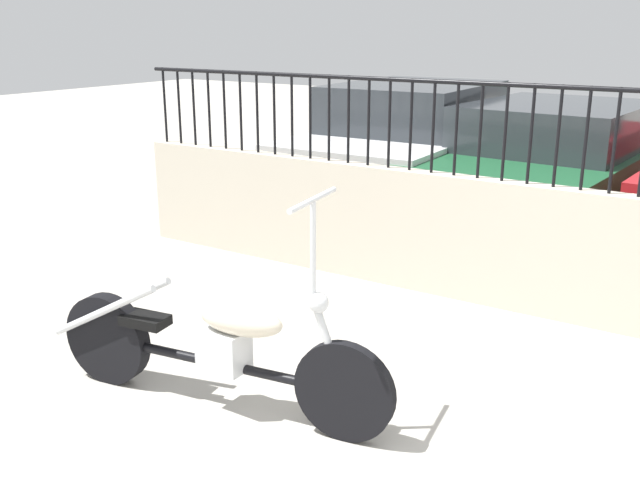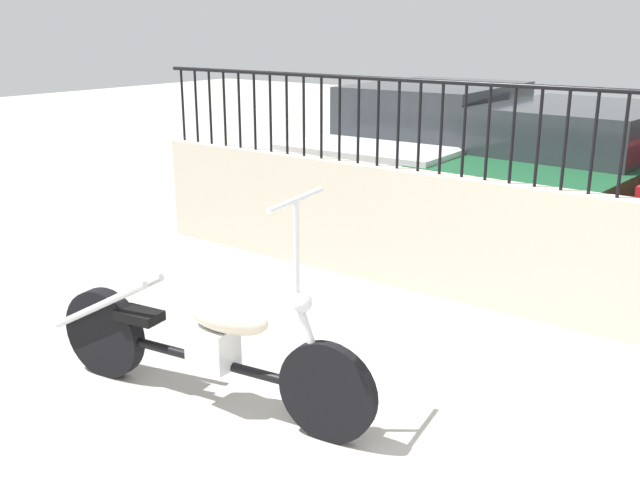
% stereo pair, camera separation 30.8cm
% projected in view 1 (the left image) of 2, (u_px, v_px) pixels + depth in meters
% --- Properties ---
extents(low_wall, '(8.75, 0.18, 1.00)m').
position_uv_depth(low_wall, '(601.00, 261.00, 5.17)').
color(low_wall, beige).
rests_on(low_wall, ground_plane).
extents(fence_railing, '(8.75, 0.04, 0.74)m').
position_uv_depth(fence_railing, '(617.00, 122.00, 4.88)').
color(fence_railing, black).
rests_on(fence_railing, low_wall).
extents(motorcycle_black, '(2.21, 0.60, 1.33)m').
position_uv_depth(motorcycle_black, '(204.00, 344.00, 4.09)').
color(motorcycle_black, black).
rests_on(motorcycle_black, ground_plane).
extents(car_white, '(1.95, 4.60, 1.46)m').
position_uv_depth(car_white, '(418.00, 141.00, 9.02)').
color(car_white, black).
rests_on(car_white, ground_plane).
extents(car_green, '(2.18, 4.47, 1.33)m').
position_uv_depth(car_green, '(559.00, 162.00, 7.96)').
color(car_green, black).
rests_on(car_green, ground_plane).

